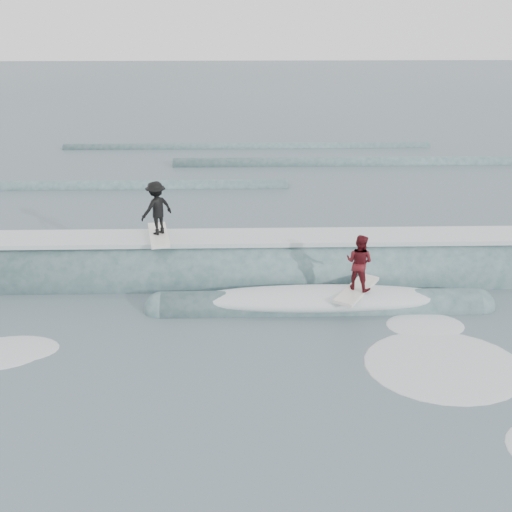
{
  "coord_description": "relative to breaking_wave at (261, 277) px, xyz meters",
  "views": [
    {
      "loc": [
        -0.38,
        -12.0,
        7.93
      ],
      "look_at": [
        0.0,
        3.4,
        1.1
      ],
      "focal_mm": 40.0,
      "sensor_mm": 36.0,
      "label": 1
    }
  ],
  "objects": [
    {
      "name": "whitewater",
      "position": [
        0.86,
        -4.75,
        -0.04
      ],
      "size": [
        14.81,
        6.17,
        0.1
      ],
      "color": "silver",
      "rests_on": "ground"
    },
    {
      "name": "ground",
      "position": [
        -0.19,
        -4.18,
        -0.04
      ],
      "size": [
        160.0,
        160.0,
        0.0
      ],
      "primitive_type": "plane",
      "color": "#384C53",
      "rests_on": "ground"
    },
    {
      "name": "breaking_wave",
      "position": [
        0.0,
        0.0,
        0.0
      ],
      "size": [
        22.82,
        4.06,
        2.57
      ],
      "color": "#345558",
      "rests_on": "ground"
    },
    {
      "name": "surfer_red",
      "position": [
        2.63,
        -1.97,
        1.27
      ],
      "size": [
        1.57,
        1.97,
        1.7
      ],
      "color": "silver",
      "rests_on": "ground"
    },
    {
      "name": "surfer_black",
      "position": [
        -3.17,
        0.23,
        2.16
      ],
      "size": [
        1.2,
        2.07,
        1.75
      ],
      "color": "white",
      "rests_on": "ground"
    },
    {
      "name": "far_swells",
      "position": [
        -0.27,
        13.47,
        -0.04
      ],
      "size": [
        38.15,
        8.65,
        0.8
      ],
      "color": "#345558",
      "rests_on": "ground"
    }
  ]
}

